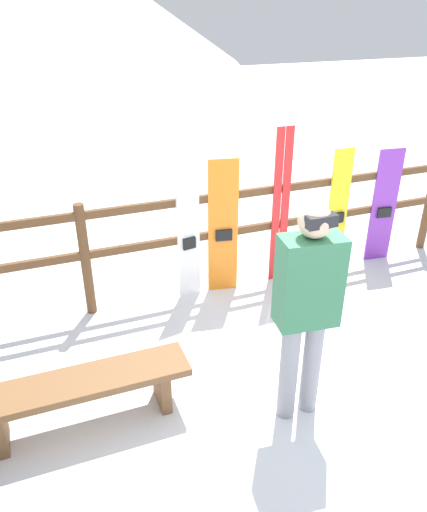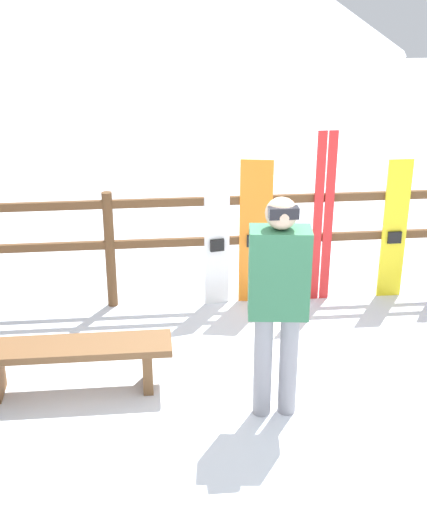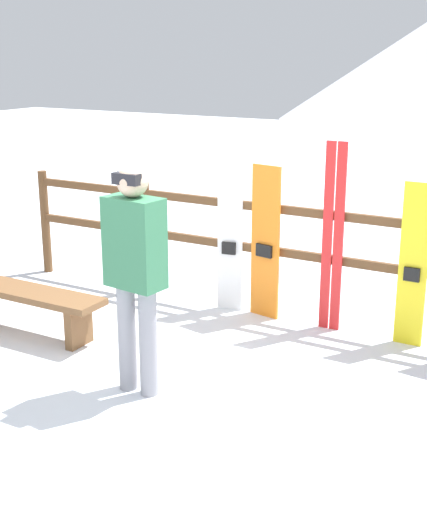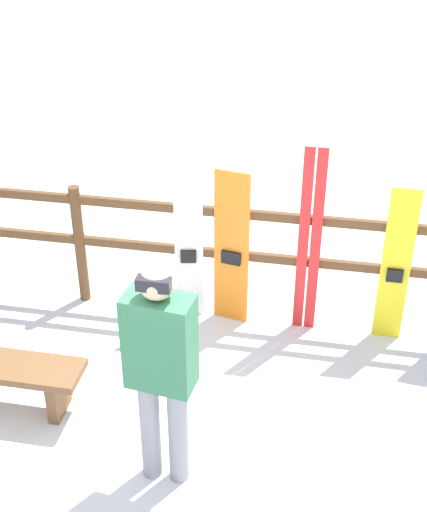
{
  "view_description": "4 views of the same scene",
  "coord_description": "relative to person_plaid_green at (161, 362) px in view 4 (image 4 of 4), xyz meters",
  "views": [
    {
      "loc": [
        -1.75,
        -2.6,
        2.89
      ],
      "look_at": [
        -0.41,
        0.95,
        0.9
      ],
      "focal_mm": 35.0,
      "sensor_mm": 36.0,
      "label": 1
    },
    {
      "loc": [
        -1.03,
        -4.63,
        3.22
      ],
      "look_at": [
        -0.46,
        1.12,
        0.8
      ],
      "focal_mm": 50.0,
      "sensor_mm": 36.0,
      "label": 2
    },
    {
      "loc": [
        2.81,
        -4.11,
        2.51
      ],
      "look_at": [
        -0.04,
        0.91,
        0.82
      ],
      "focal_mm": 50.0,
      "sensor_mm": 36.0,
      "label": 3
    },
    {
      "loc": [
        0.86,
        -3.46,
        3.9
      ],
      "look_at": [
        0.02,
        0.99,
        1.15
      ],
      "focal_mm": 50.0,
      "sensor_mm": 36.0,
      "label": 4
    }
  ],
  "objects": [
    {
      "name": "ground_plane",
      "position": [
        0.11,
        0.11,
        -1.01
      ],
      "size": [
        40.0,
        40.0,
        0.0
      ],
      "primitive_type": "plane",
      "color": "white"
    },
    {
      "name": "fence",
      "position": [
        0.11,
        1.96,
        -0.3
      ],
      "size": [
        5.7,
        0.1,
        1.18
      ],
      "color": "brown",
      "rests_on": "ground"
    },
    {
      "name": "person_plaid_green",
      "position": [
        0.0,
        0.0,
        0.0
      ],
      "size": [
        0.46,
        0.29,
        1.73
      ],
      "color": "gray",
      "rests_on": "ground"
    },
    {
      "name": "snowboard_white",
      "position": [
        -0.24,
        1.9,
        -0.3
      ],
      "size": [
        0.25,
        0.09,
        1.41
      ],
      "color": "white",
      "rests_on": "ground"
    },
    {
      "name": "snowboard_orange",
      "position": [
        0.14,
        1.9,
        -0.27
      ],
      "size": [
        0.32,
        0.1,
        1.48
      ],
      "color": "orange",
      "rests_on": "ground"
    },
    {
      "name": "ski_pair_red",
      "position": [
        0.8,
        1.91,
        -0.14
      ],
      "size": [
        0.2,
        0.02,
        1.74
      ],
      "color": "red",
      "rests_on": "ground"
    },
    {
      "name": "snowboard_yellow",
      "position": [
        1.54,
        1.9,
        -0.29
      ],
      "size": [
        0.25,
        0.05,
        1.44
      ],
      "color": "yellow",
      "rests_on": "ground"
    }
  ]
}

